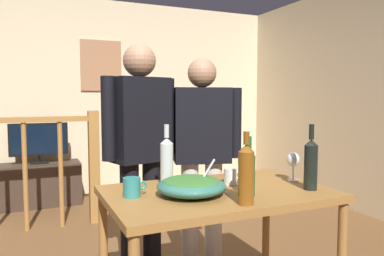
# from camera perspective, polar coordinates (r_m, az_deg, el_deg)

# --- Properties ---
(back_wall) EXTENTS (5.53, 0.10, 2.51)m
(back_wall) POSITION_cam_1_polar(r_m,az_deg,el_deg) (5.04, -17.27, 4.44)
(back_wall) COLOR beige
(back_wall) RESTS_ON ground_plane
(side_wall_right) EXTENTS (0.10, 4.07, 2.51)m
(side_wall_right) POSITION_cam_1_polar(r_m,az_deg,el_deg) (4.56, 23.35, 4.28)
(side_wall_right) COLOR beige
(side_wall_right) RESTS_ON ground_plane
(framed_picture) EXTENTS (0.52, 0.03, 0.65)m
(framed_picture) POSITION_cam_1_polar(r_m,az_deg,el_deg) (5.05, -13.67, 9.21)
(framed_picture) COLOR #A46F4C
(tv_console) EXTENTS (0.90, 0.40, 0.49)m
(tv_console) POSITION_cam_1_polar(r_m,az_deg,el_deg) (4.77, -22.12, -7.93)
(tv_console) COLOR #38281E
(tv_console) RESTS_ON ground_plane
(flat_screen_tv) EXTENTS (0.64, 0.12, 0.47)m
(flat_screen_tv) POSITION_cam_1_polar(r_m,az_deg,el_deg) (4.65, -22.30, -1.70)
(flat_screen_tv) COLOR black
(flat_screen_tv) RESTS_ON tv_console
(serving_table) EXTENTS (1.21, 0.77, 0.75)m
(serving_table) POSITION_cam_1_polar(r_m,az_deg,el_deg) (2.11, 3.95, -11.52)
(serving_table) COLOR #9E6B33
(serving_table) RESTS_ON ground_plane
(salad_bowl) EXTENTS (0.36, 0.36, 0.18)m
(salad_bowl) POSITION_cam_1_polar(r_m,az_deg,el_deg) (1.96, -0.09, -8.68)
(salad_bowl) COLOR #337060
(salad_bowl) RESTS_ON serving_table
(wine_glass) EXTENTS (0.08, 0.08, 0.18)m
(wine_glass) POSITION_cam_1_polar(r_m,az_deg,el_deg) (2.36, 15.16, -4.82)
(wine_glass) COLOR silver
(wine_glass) RESTS_ON serving_table
(wine_bottle_green) EXTENTS (0.07, 0.07, 0.31)m
(wine_bottle_green) POSITION_cam_1_polar(r_m,az_deg,el_deg) (1.97, 8.65, -6.59)
(wine_bottle_green) COLOR #1E5628
(wine_bottle_green) RESTS_ON serving_table
(wine_bottle_amber) EXTENTS (0.08, 0.08, 0.35)m
(wine_bottle_amber) POSITION_cam_1_polar(r_m,az_deg,el_deg) (1.80, 8.22, -6.87)
(wine_bottle_amber) COLOR brown
(wine_bottle_amber) RESTS_ON serving_table
(wine_bottle_dark) EXTENTS (0.07, 0.07, 0.36)m
(wine_bottle_dark) POSITION_cam_1_polar(r_m,az_deg,el_deg) (2.17, 17.63, -5.13)
(wine_bottle_dark) COLOR black
(wine_bottle_dark) RESTS_ON serving_table
(wine_bottle_clear) EXTENTS (0.08, 0.08, 0.35)m
(wine_bottle_clear) POSITION_cam_1_polar(r_m,az_deg,el_deg) (2.19, -3.87, -4.87)
(wine_bottle_clear) COLOR silver
(wine_bottle_clear) RESTS_ON serving_table
(mug_teal) EXTENTS (0.12, 0.09, 0.10)m
(mug_teal) POSITION_cam_1_polar(r_m,az_deg,el_deg) (1.96, -9.10, -8.89)
(mug_teal) COLOR teal
(mug_teal) RESTS_ON serving_table
(mug_white) EXTENTS (0.11, 0.08, 0.09)m
(mug_white) POSITION_cam_1_polar(r_m,az_deg,el_deg) (2.21, 5.90, -7.35)
(mug_white) COLOR white
(mug_white) RESTS_ON serving_table
(person_standing_left) EXTENTS (0.55, 0.32, 1.62)m
(person_standing_left) POSITION_cam_1_polar(r_m,az_deg,el_deg) (2.61, -7.88, -2.04)
(person_standing_left) COLOR black
(person_standing_left) RESTS_ON ground_plane
(person_standing_right) EXTENTS (0.58, 0.32, 1.54)m
(person_standing_right) POSITION_cam_1_polar(r_m,az_deg,el_deg) (2.78, 1.51, -2.51)
(person_standing_right) COLOR beige
(person_standing_right) RESTS_ON ground_plane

